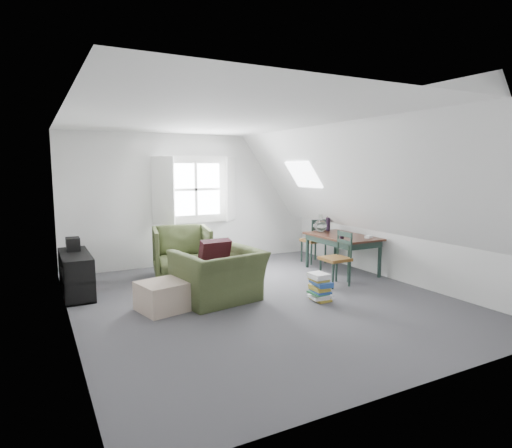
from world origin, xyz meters
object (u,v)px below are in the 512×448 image
ottoman (163,296)px  dining_chair_far (315,240)px  armchair_far (182,277)px  armchair_near (219,301)px  magazine_stack (320,287)px  dining_chair_near (337,258)px  dining_table (342,240)px  media_shelf (76,276)px

ottoman → dining_chair_far: size_ratio=0.65×
dining_chair_far → armchair_far: bearing=6.6°
armchair_near → magazine_stack: bearing=143.7°
armchair_near → ottoman: ottoman is taller
dining_chair_far → magazine_stack: dining_chair_far is taller
dining_chair_near → armchair_near: bearing=-80.3°
ottoman → armchair_far: bearing=63.6°
armchair_near → magazine_stack: size_ratio=2.86×
armchair_far → dining_chair_near: 2.65m
armchair_far → ottoman: (-0.78, -1.57, 0.19)m
armchair_far → dining_table: size_ratio=0.72×
armchair_near → dining_chair_far: dining_chair_far is taller
dining_chair_far → media_shelf: (-4.37, -0.13, -0.18)m
dining_table → dining_chair_far: dining_chair_far is taller
dining_chair_far → media_shelf: bearing=11.8°
dining_chair_far → dining_table: bearing=99.1°
dining_chair_near → media_shelf: dining_chair_near is taller
media_shelf → magazine_stack: 3.56m
dining_chair_far → armchair_near: bearing=37.8°
armchair_far → dining_chair_near: bearing=-27.4°
dining_chair_far → magazine_stack: 2.45m
armchair_near → dining_chair_near: size_ratio=1.30×
ottoman → magazine_stack: bearing=-16.5°
magazine_stack → dining_chair_far: bearing=56.3°
armchair_far → media_shelf: 1.76m
armchair_far → ottoman: size_ratio=1.68×
armchair_far → magazine_stack: size_ratio=2.46×
armchair_near → dining_chair_near: 2.05m
magazine_stack → dining_table: bearing=41.2°
dining_table → media_shelf: dining_table is taller
dining_table → armchair_near: bearing=-170.5°
armchair_near → dining_chair_near: bearing=167.3°
dining_chair_near → dining_table: bearing=148.6°
armchair_near → media_shelf: (-1.74, 1.25, 0.28)m
dining_table → dining_chair_near: size_ratio=1.57×
dining_chair_far → media_shelf: dining_chair_far is taller
media_shelf → dining_chair_far: bearing=-0.5°
ottoman → dining_chair_near: bearing=-1.7°
dining_chair_near → magazine_stack: dining_chair_near is taller
ottoman → media_shelf: 1.58m
dining_table → dining_chair_far: (0.01, 0.85, -0.12)m
dining_chair_near → dining_chair_far: bearing=169.8°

